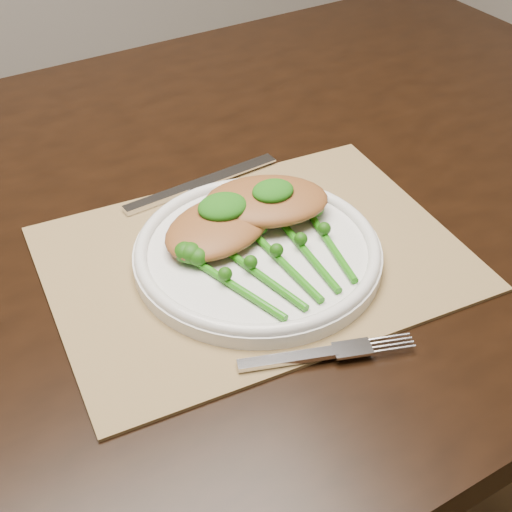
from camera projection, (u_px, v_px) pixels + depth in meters
name	position (u px, v px, depth m)	size (l,w,h in m)	color
dining_table	(171.00, 421.00, 1.06)	(1.66, 1.01, 0.75)	black
placemat	(255.00, 258.00, 0.76)	(0.43, 0.32, 0.00)	olive
dinner_plate	(258.00, 251.00, 0.75)	(0.26, 0.26, 0.02)	silver
knife	(187.00, 188.00, 0.85)	(0.21, 0.04, 0.01)	silver
fork	(338.00, 351.00, 0.65)	(0.16, 0.06, 0.01)	silver
chicken_fillet_left	(218.00, 226.00, 0.75)	(0.13, 0.09, 0.03)	brown
chicken_fillet_right	(266.00, 201.00, 0.78)	(0.14, 0.09, 0.03)	brown
pesto_dollop_left	(223.00, 207.00, 0.75)	(0.05, 0.05, 0.02)	#104A0A
pesto_dollop_right	(273.00, 191.00, 0.77)	(0.05, 0.04, 0.02)	#104A0A
broccolini_bundle	(286.00, 266.00, 0.72)	(0.16, 0.18, 0.04)	#1C6B0E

